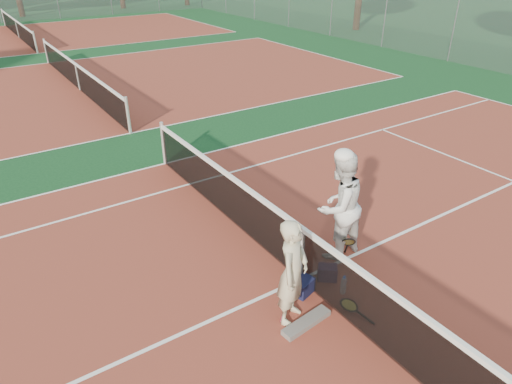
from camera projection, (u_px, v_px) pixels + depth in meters
ground at (301, 280)px, 7.55m from camera, size 130.00×130.00×0.00m
court_main at (301, 280)px, 7.55m from camera, size 23.77×10.97×0.01m
court_far_a at (80, 90)px, 17.43m from camera, size 23.77×10.97×0.01m
court_far_b at (19, 38)px, 27.31m from camera, size 23.77×10.97×0.01m
net_main at (302, 255)px, 7.30m from camera, size 0.10×10.98×1.02m
net_far_a at (78, 77)px, 17.19m from camera, size 0.10×10.98×1.02m
net_far_b at (17, 29)px, 27.07m from camera, size 0.10×10.98×1.02m
fence_right at (496, 35)px, 19.56m from camera, size 0.06×54.50×3.00m
player_a at (293, 272)px, 6.39m from camera, size 0.73×0.67×1.67m
player_b at (339, 206)px, 7.74m from camera, size 1.02×0.84×1.96m
racket_red at (291, 299)px, 6.75m from camera, size 0.41×0.37×0.53m
racket_black_held at (348, 249)px, 7.87m from camera, size 0.43×0.45×0.52m
racket_spare at (349, 306)px, 6.92m from camera, size 0.36×0.64×0.10m
sports_bag_navy at (304, 287)px, 7.19m from camera, size 0.39×0.32×0.26m
sports_bag_purple at (327, 273)px, 7.51m from camera, size 0.38×0.36×0.25m
net_cover_canvas at (306, 322)px, 6.63m from camera, size 0.85×0.28×0.09m
water_bottle at (343, 286)px, 7.19m from camera, size 0.09×0.09×0.30m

